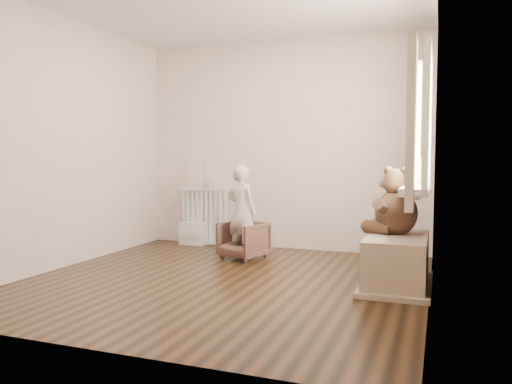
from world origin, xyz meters
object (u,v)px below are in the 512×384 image
(toy_bench, at_px, (397,264))
(plush_cat, at_px, (415,174))
(radiator, at_px, (204,215))
(armchair, at_px, (243,240))
(teddy_bear, at_px, (396,210))
(child, at_px, (242,211))
(toy_vanity, at_px, (194,223))

(toy_bench, xyz_separation_m, plush_cat, (0.14, 0.01, 0.80))
(radiator, height_order, armchair, radiator)
(toy_bench, height_order, teddy_bear, teddy_bear)
(child, xyz_separation_m, teddy_bear, (1.70, -0.50, 0.13))
(radiator, relative_size, armchair, 1.61)
(toy_vanity, distance_m, toy_bench, 2.98)
(toy_bench, distance_m, teddy_bear, 0.48)
(child, height_order, plush_cat, plush_cat)
(toy_vanity, relative_size, toy_bench, 0.56)
(toy_vanity, distance_m, plush_cat, 3.19)
(toy_bench, height_order, plush_cat, plush_cat)
(radiator, xyz_separation_m, toy_vanity, (-0.13, -0.03, -0.11))
(child, distance_m, plush_cat, 2.01)
(radiator, xyz_separation_m, child, (0.83, -0.73, 0.15))
(radiator, relative_size, plush_cat, 2.59)
(radiator, relative_size, child, 0.71)
(radiator, height_order, teddy_bear, teddy_bear)
(toy_vanity, relative_size, plush_cat, 1.87)
(child, bearing_deg, plush_cat, -178.78)
(toy_vanity, height_order, toy_bench, toy_vanity)
(child, relative_size, toy_bench, 1.08)
(radiator, bearing_deg, plush_cat, -26.32)
(armchair, bearing_deg, child, -71.00)
(armchair, height_order, plush_cat, plush_cat)
(child, height_order, toy_bench, child)
(plush_cat, bearing_deg, teddy_bear, 167.38)
(toy_vanity, distance_m, armchair, 1.16)
(child, relative_size, plush_cat, 3.63)
(toy_bench, bearing_deg, armchair, 159.03)
(radiator, xyz_separation_m, armchair, (0.83, -0.68, -0.18))
(radiator, height_order, toy_vanity, radiator)
(radiator, xyz_separation_m, plush_cat, (2.69, -1.33, 0.61))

